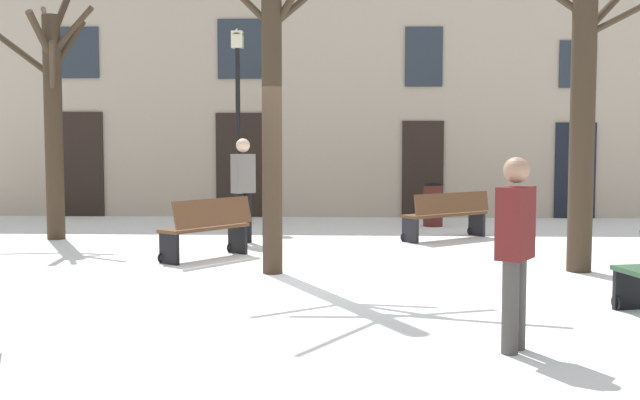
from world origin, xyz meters
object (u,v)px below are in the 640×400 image
object	(u,v)px
person_near_bench	(243,184)
tree_center	(272,46)
bench_by_litter_bin	(447,214)
person_by_shop_door	(515,245)
bench_back_to_back_right	(207,228)
streetlamp	(238,106)
tree_right_of_center	(53,110)
litter_bin	(433,205)
tree_foreground	(584,80)

from	to	relation	value
person_near_bench	tree_center	bearing A→B (deg)	62.23
bench_by_litter_bin	person_by_shop_door	world-z (taller)	person_by_shop_door
bench_by_litter_bin	bench_back_to_back_right	bearing A→B (deg)	-5.42
streetlamp	bench_back_to_back_right	world-z (taller)	streetlamp
tree_right_of_center	person_near_bench	size ratio (longest dim) A/B	2.47
tree_center	bench_back_to_back_right	xyz separation A→B (m)	(-1.12, 1.21, -2.56)
streetlamp	person_by_shop_door	distance (m)	10.88
litter_bin	person_near_bench	xyz separation A→B (m)	(-3.61, -2.88, 0.58)
bench_by_litter_bin	streetlamp	bearing A→B (deg)	-69.09
tree_foreground	person_by_shop_door	world-z (taller)	tree_foreground
tree_center	bench_by_litter_bin	xyz separation A→B (m)	(2.79, 3.77, -2.58)
tree_center	bench_back_to_back_right	bearing A→B (deg)	132.84
tree_foreground	tree_right_of_center	size ratio (longest dim) A/B	1.09
tree_center	tree_right_of_center	distance (m)	5.65
bench_by_litter_bin	person_by_shop_door	distance (m)	7.58
bench_by_litter_bin	person_near_bench	xyz separation A→B (m)	(-3.64, -0.68, 0.57)
person_by_shop_door	tree_center	bearing A→B (deg)	63.82
tree_center	litter_bin	size ratio (longest dim) A/B	6.19
tree_foreground	bench_back_to_back_right	bearing A→B (deg)	170.53
litter_bin	person_near_bench	world-z (taller)	person_near_bench
tree_center	tree_right_of_center	world-z (taller)	tree_center
bench_by_litter_bin	litter_bin	bearing A→B (deg)	-127.81
streetlamp	bench_back_to_back_right	distance (m)	5.46
tree_foreground	bench_by_litter_bin	xyz separation A→B (m)	(-1.39, 3.44, -2.14)
tree_right_of_center	person_by_shop_door	size ratio (longest dim) A/B	2.77
streetlamp	bench_back_to_back_right	bearing A→B (deg)	-86.73
tree_center	person_by_shop_door	bearing A→B (deg)	-57.30
litter_bin	person_by_shop_door	world-z (taller)	person_by_shop_door
person_by_shop_door	person_near_bench	world-z (taller)	person_near_bench
tree_right_of_center	streetlamp	size ratio (longest dim) A/B	1.08
streetlamp	litter_bin	distance (m)	4.69
bench_back_to_back_right	person_by_shop_door	world-z (taller)	person_by_shop_door
tree_right_of_center	person_near_bench	xyz separation A→B (m)	(3.53, -0.42, -1.32)
litter_bin	person_by_shop_door	xyz separation A→B (m)	(-0.33, -9.76, 0.45)
tree_center	tree_right_of_center	bearing A→B (deg)	141.32
tree_center	litter_bin	bearing A→B (deg)	65.14
tree_right_of_center	litter_bin	size ratio (longest dim) A/B	5.02
tree_center	person_near_bench	size ratio (longest dim) A/B	3.04
bench_back_to_back_right	litter_bin	bearing A→B (deg)	176.79
bench_by_litter_bin	person_by_shop_door	xyz separation A→B (m)	(-0.36, -7.56, 0.44)
tree_right_of_center	streetlamp	distance (m)	4.05
tree_foreground	person_near_bench	xyz separation A→B (m)	(-5.03, 2.76, -1.57)
streetlamp	litter_bin	bearing A→B (deg)	-3.89
streetlamp	person_by_shop_door	size ratio (longest dim) A/B	2.58
bench_by_litter_bin	bench_back_to_back_right	world-z (taller)	bench_back_to_back_right
tree_right_of_center	streetlamp	xyz separation A→B (m)	(2.97, 2.74, 0.20)
tree_foreground	litter_bin	xyz separation A→B (m)	(-1.42, 5.64, -2.15)
litter_bin	tree_foreground	bearing A→B (deg)	-75.88
tree_right_of_center	tree_foreground	bearing A→B (deg)	-20.37
bench_by_litter_bin	tree_center	bearing A→B (deg)	14.93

